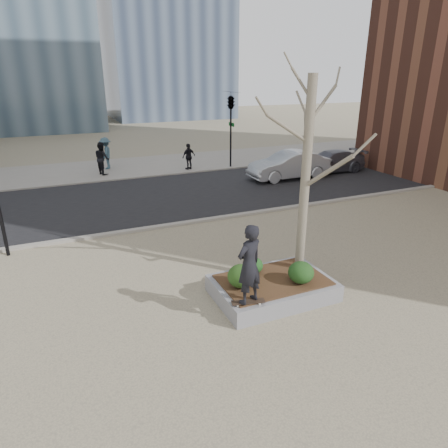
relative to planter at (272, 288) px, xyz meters
name	(u,v)px	position (x,y,z in m)	size (l,w,h in m)	color
ground	(238,304)	(-1.00, 0.00, -0.23)	(120.00, 120.00, 0.00)	gray
street	(145,198)	(-1.00, 10.00, -0.21)	(60.00, 8.00, 0.02)	black
far_sidewalk	(119,168)	(-1.00, 17.00, -0.21)	(60.00, 6.00, 0.02)	gray
planter	(272,288)	(0.00, 0.00, 0.00)	(3.00, 2.00, 0.45)	gray
planter_mulch	(273,280)	(0.00, 0.00, 0.25)	(2.70, 1.70, 0.04)	#382314
sycamore_tree	(308,147)	(1.00, 0.30, 3.56)	(2.80, 2.80, 6.60)	gray
shrub_left	(241,276)	(-0.92, -0.01, 0.56)	(0.68, 0.68, 0.58)	#1E3F14
shrub_middle	(253,265)	(-0.31, 0.51, 0.49)	(0.52, 0.52, 0.44)	#133D17
shrub_right	(301,272)	(0.56, -0.43, 0.54)	(0.65, 0.65, 0.56)	#123B17
skateboard	(248,303)	(-1.10, -0.76, 0.26)	(0.78, 0.20, 0.07)	black
skateboarder	(249,264)	(-1.10, -0.76, 1.25)	(0.69, 0.45, 1.90)	black
car_silver	(289,165)	(7.16, 10.50, 0.54)	(1.58, 4.54, 1.50)	#ABAEB4
car_third	(330,161)	(10.25, 10.91, 0.42)	(1.74, 4.28, 1.24)	#51525D
pedestrian_a	(102,158)	(-2.10, 15.68, 0.72)	(0.90, 0.70, 1.85)	black
pedestrian_b	(106,153)	(-1.69, 17.05, 0.75)	(1.22, 0.70, 1.90)	#395767
pedestrian_c	(189,156)	(2.86, 14.89, 0.58)	(0.91, 0.38, 1.56)	black
traffic_light_far	(231,130)	(5.50, 14.60, 2.02)	(0.60, 2.48, 4.50)	black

